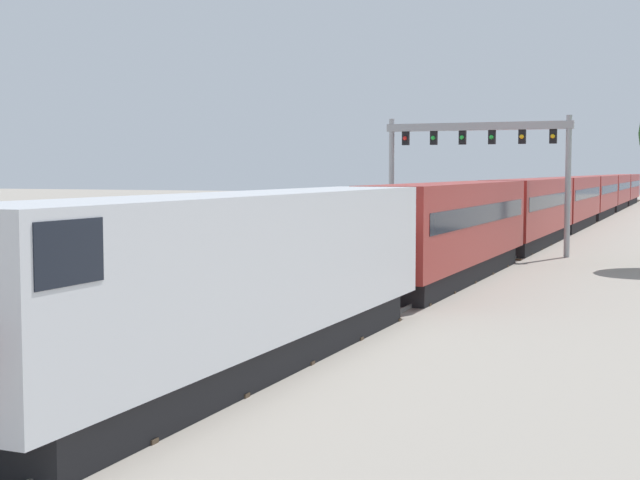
{
  "coord_description": "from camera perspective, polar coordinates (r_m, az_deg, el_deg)",
  "views": [
    {
      "loc": [
        13.11,
        -17.11,
        5.4
      ],
      "look_at": [
        1.0,
        12.0,
        3.0
      ],
      "focal_mm": 51.37,
      "sensor_mm": 36.0,
      "label": 1
    }
  ],
  "objects": [
    {
      "name": "track_main",
      "position": [
        78.09,
        14.35,
        0.3
      ],
      "size": [
        2.6,
        200.0,
        0.16
      ],
      "color": "slate",
      "rests_on": "ground"
    },
    {
      "name": "ground_plane",
      "position": [
        22.22,
        -14.64,
        -9.85
      ],
      "size": [
        400.0,
        400.0,
        0.0
      ],
      "primitive_type": "plane",
      "color": "gray"
    },
    {
      "name": "passenger_train",
      "position": [
        89.49,
        15.46,
        2.41
      ],
      "size": [
        3.04,
        155.58,
        4.8
      ],
      "color": "silver",
      "rests_on": "ground"
    },
    {
      "name": "signal_gantry",
      "position": [
        59.92,
        9.74,
        5.32
      ],
      "size": [
        12.1,
        0.49,
        8.83
      ],
      "color": "#999BA0",
      "rests_on": "ground"
    },
    {
      "name": "track_near",
      "position": [
        59.72,
        6.35,
        -0.8
      ],
      "size": [
        2.6,
        160.0,
        0.16
      ],
      "color": "slate",
      "rests_on": "ground"
    }
  ]
}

